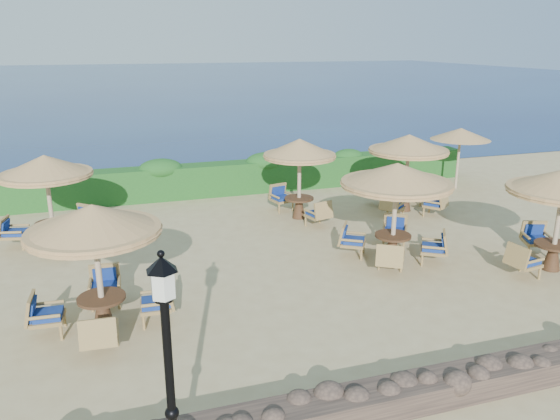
% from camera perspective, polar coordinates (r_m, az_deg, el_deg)
% --- Properties ---
extents(ground, '(120.00, 120.00, 0.00)m').
position_cam_1_polar(ground, '(14.86, 4.46, -5.08)').
color(ground, tan).
rests_on(ground, ground).
extents(sea, '(160.00, 160.00, 0.00)m').
position_cam_1_polar(sea, '(83.05, -14.41, 12.93)').
color(sea, '#0C1E4D').
rests_on(sea, ground).
extents(hedge, '(18.00, 0.90, 1.20)m').
position_cam_1_polar(hedge, '(21.19, -2.82, 3.53)').
color(hedge, '#174919').
rests_on(hedge, ground).
extents(stone_wall, '(15.00, 0.65, 0.44)m').
position_cam_1_polar(stone_wall, '(9.97, 18.55, -16.73)').
color(stone_wall, brown).
rests_on(stone_wall, ground).
extents(lamp_post, '(0.44, 0.44, 3.31)m').
position_cam_1_polar(lamp_post, '(7.19, -11.40, -17.84)').
color(lamp_post, black).
rests_on(lamp_post, ground).
extents(extra_parasol, '(2.30, 2.30, 2.41)m').
position_cam_1_polar(extra_parasol, '(22.42, 18.35, 7.54)').
color(extra_parasol, tan).
rests_on(extra_parasol, ground).
extents(cafe_set_0, '(2.84, 2.84, 2.65)m').
position_cam_1_polar(cafe_set_0, '(11.29, -18.68, -3.71)').
color(cafe_set_0, tan).
rests_on(cafe_set_0, ground).
extents(cafe_set_1, '(2.92, 2.92, 2.65)m').
position_cam_1_polar(cafe_set_1, '(14.48, 12.01, 1.74)').
color(cafe_set_1, tan).
rests_on(cafe_set_1, ground).
extents(cafe_set_3, '(2.70, 2.71, 2.65)m').
position_cam_1_polar(cafe_set_3, '(16.46, -23.14, 2.53)').
color(cafe_set_3, tan).
rests_on(cafe_set_3, ground).
extents(cafe_set_4, '(2.36, 2.89, 2.65)m').
position_cam_1_polar(cafe_set_4, '(17.63, 2.05, 5.08)').
color(cafe_set_4, tan).
rests_on(cafe_set_4, ground).
extents(cafe_set_5, '(2.69, 2.69, 2.65)m').
position_cam_1_polar(cafe_set_5, '(18.95, 13.21, 5.13)').
color(cafe_set_5, tan).
rests_on(cafe_set_5, ground).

